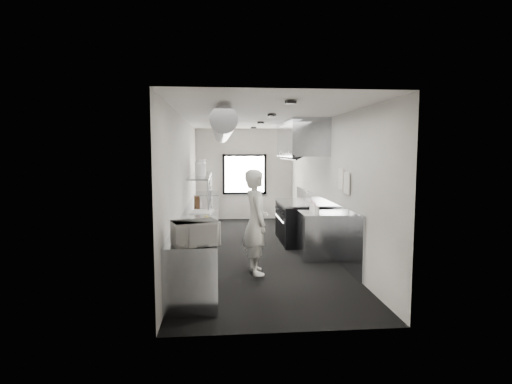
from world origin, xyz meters
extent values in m
cube|color=black|center=(0.00, 0.00, 0.00)|extent=(3.00, 8.00, 0.01)
cube|color=silver|center=(0.00, 0.00, 2.80)|extent=(3.00, 8.00, 0.01)
cube|color=beige|center=(0.00, 4.00, 1.40)|extent=(3.00, 0.02, 2.80)
cube|color=beige|center=(0.00, -4.00, 1.40)|extent=(3.00, 0.02, 2.80)
cube|color=beige|center=(-1.50, 0.00, 1.40)|extent=(0.02, 8.00, 2.80)
cube|color=beige|center=(1.50, 0.00, 1.40)|extent=(0.02, 8.00, 2.80)
cube|color=#9AA0A8|center=(1.48, 0.30, 0.55)|extent=(0.03, 5.50, 1.10)
cylinder|color=gray|center=(-0.70, 0.40, 2.55)|extent=(0.40, 6.40, 0.40)
cube|color=white|center=(0.00, 3.96, 1.40)|extent=(1.20, 0.03, 1.10)
cube|color=black|center=(0.00, 3.98, 1.98)|extent=(1.36, 0.03, 0.08)
cube|color=black|center=(0.00, 3.98, 0.82)|extent=(1.36, 0.03, 0.08)
cube|color=black|center=(-0.64, 3.98, 1.40)|extent=(0.08, 0.03, 1.25)
cube|color=black|center=(0.64, 3.98, 1.40)|extent=(0.08, 0.03, 1.25)
cube|color=#9AA0A8|center=(1.10, 0.70, 2.40)|extent=(0.80, 2.20, 0.80)
cube|color=#9AA0A8|center=(0.72, 0.70, 2.01)|extent=(0.05, 2.20, 0.05)
cube|color=black|center=(1.02, 0.70, 2.06)|extent=(0.50, 2.10, 0.28)
cube|color=#9AA0A8|center=(-1.15, -0.50, 0.45)|extent=(0.70, 6.00, 0.90)
cube|color=#9AA0A8|center=(-1.20, 1.00, 1.55)|extent=(0.45, 3.00, 0.04)
cylinder|color=#9AA0A8|center=(-1.00, -0.40, 1.22)|extent=(0.04, 0.04, 0.66)
cylinder|color=#9AA0A8|center=(-1.00, 1.00, 1.22)|extent=(0.04, 0.04, 0.66)
cylinder|color=#9AA0A8|center=(-1.00, 2.40, 1.22)|extent=(0.04, 0.04, 0.66)
cube|color=black|center=(1.05, 0.70, 0.45)|extent=(0.85, 1.60, 0.90)
cube|color=#9AA0A8|center=(1.05, 0.70, 0.92)|extent=(0.85, 1.60, 0.04)
cube|color=#9AA0A8|center=(0.64, 0.70, 0.45)|extent=(0.03, 1.55, 0.80)
cylinder|color=#9AA0A8|center=(0.61, 0.70, 0.55)|extent=(0.03, 1.30, 0.03)
cube|color=#9AA0A8|center=(1.15, -0.70, 0.45)|extent=(0.65, 0.80, 0.90)
cube|color=#9AA0A8|center=(-1.15, 3.20, 0.45)|extent=(0.70, 1.20, 0.90)
cube|color=white|center=(1.47, -1.20, 1.60)|extent=(0.02, 0.28, 0.38)
cube|color=white|center=(1.47, -1.55, 1.55)|extent=(0.02, 0.28, 0.38)
imported|color=silver|center=(-0.15, -1.66, 0.90)|extent=(0.52, 0.71, 1.81)
imported|color=white|center=(-1.09, -3.30, 1.06)|extent=(0.63, 0.55, 0.32)
cylinder|color=beige|center=(-1.28, -2.46, 0.95)|extent=(0.16, 0.16, 0.10)
cylinder|color=beige|center=(-1.25, -2.49, 0.95)|extent=(0.14, 0.14, 0.09)
cube|color=white|center=(-1.00, -1.98, 0.91)|extent=(0.49, 0.53, 0.01)
cylinder|color=white|center=(-1.00, -1.49, 0.91)|extent=(0.23, 0.23, 0.01)
sphere|color=tan|center=(-1.00, -1.49, 0.96)|extent=(0.09, 0.09, 0.09)
cube|color=silver|center=(-1.13, -0.45, 0.91)|extent=(0.49, 0.61, 0.02)
cube|color=#4F3A1C|center=(-1.27, 0.41, 1.01)|extent=(0.14, 0.22, 0.23)
cylinder|color=white|center=(-1.19, 0.38, 1.70)|extent=(0.26, 0.26, 0.27)
cylinder|color=white|center=(-1.21, 0.82, 1.72)|extent=(0.29, 0.29, 0.30)
cylinder|color=white|center=(-1.21, 1.27, 1.73)|extent=(0.25, 0.25, 0.32)
cylinder|color=white|center=(-1.23, 1.76, 1.74)|extent=(0.22, 0.22, 0.33)
cylinder|color=silver|center=(1.10, -0.98, 0.98)|extent=(0.07, 0.07, 0.16)
cylinder|color=silver|center=(1.08, -0.85, 0.98)|extent=(0.06, 0.06, 0.16)
cylinder|color=silver|center=(1.11, -0.65, 0.99)|extent=(0.07, 0.07, 0.18)
cylinder|color=silver|center=(1.09, -0.56, 0.98)|extent=(0.06, 0.06, 0.17)
cylinder|color=silver|center=(1.12, -0.35, 1.00)|extent=(0.08, 0.08, 0.20)
camera|label=1|loc=(-0.76, -8.47, 2.11)|focal=28.31mm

